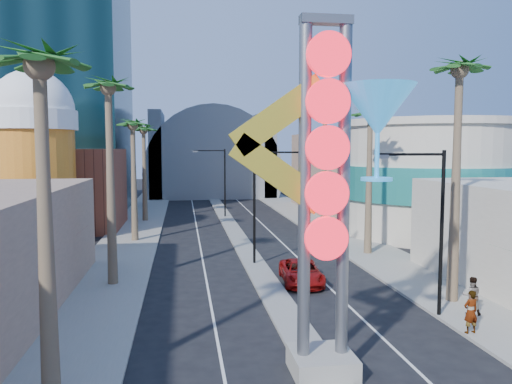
{
  "coord_description": "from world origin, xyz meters",
  "views": [
    {
      "loc": [
        -4.86,
        -13.71,
        8.09
      ],
      "look_at": [
        0.32,
        21.42,
        4.96
      ],
      "focal_mm": 35.0,
      "sensor_mm": 36.0,
      "label": 1
    }
  ],
  "objects_px": {
    "red_pickup": "(301,272)",
    "neon_sign": "(347,171)",
    "pedestrian_a": "(471,312)",
    "pedestrian_b": "(472,296)"
  },
  "relations": [
    {
      "from": "red_pickup",
      "to": "neon_sign",
      "type": "bearing_deg",
      "value": -91.52
    },
    {
      "from": "red_pickup",
      "to": "pedestrian_a",
      "type": "bearing_deg",
      "value": -56.18
    },
    {
      "from": "neon_sign",
      "to": "pedestrian_b",
      "type": "distance_m",
      "value": 11.19
    },
    {
      "from": "red_pickup",
      "to": "pedestrian_b",
      "type": "relative_size",
      "value": 2.69
    },
    {
      "from": "neon_sign",
      "to": "pedestrian_a",
      "type": "height_order",
      "value": "neon_sign"
    },
    {
      "from": "red_pickup",
      "to": "pedestrian_a",
      "type": "height_order",
      "value": "pedestrian_a"
    },
    {
      "from": "neon_sign",
      "to": "pedestrian_b",
      "type": "bearing_deg",
      "value": 31.47
    },
    {
      "from": "red_pickup",
      "to": "pedestrian_b",
      "type": "distance_m",
      "value": 9.69
    },
    {
      "from": "neon_sign",
      "to": "red_pickup",
      "type": "distance_m",
      "value": 13.68
    },
    {
      "from": "red_pickup",
      "to": "pedestrian_a",
      "type": "distance_m",
      "value": 10.67
    }
  ]
}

